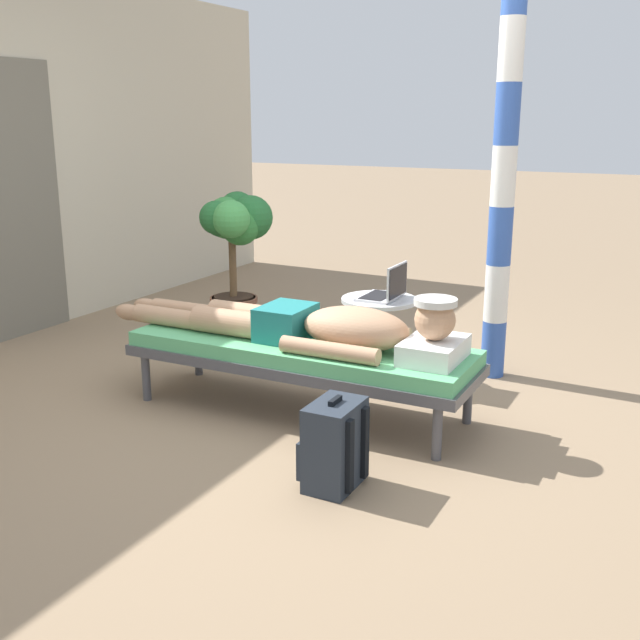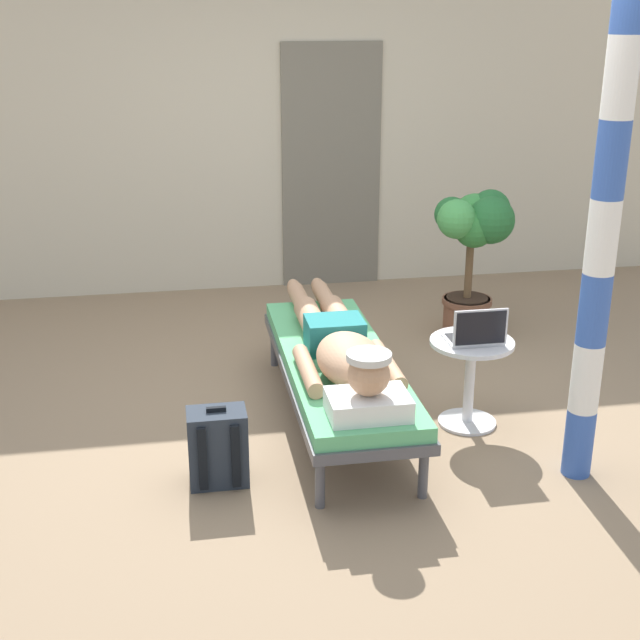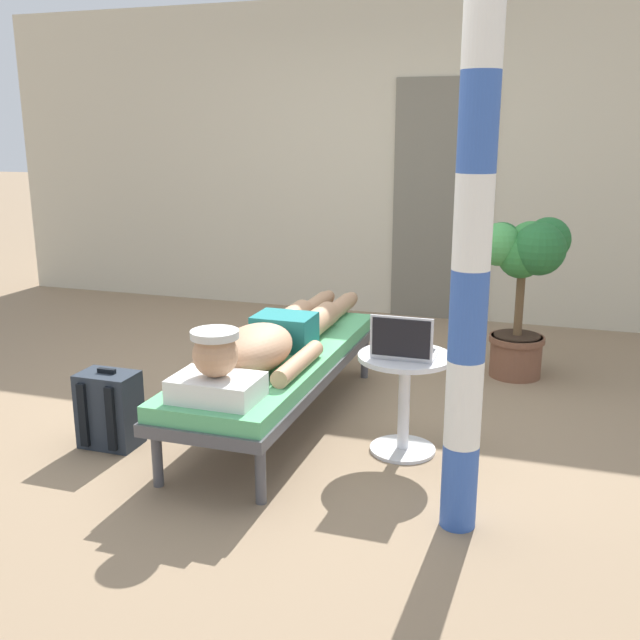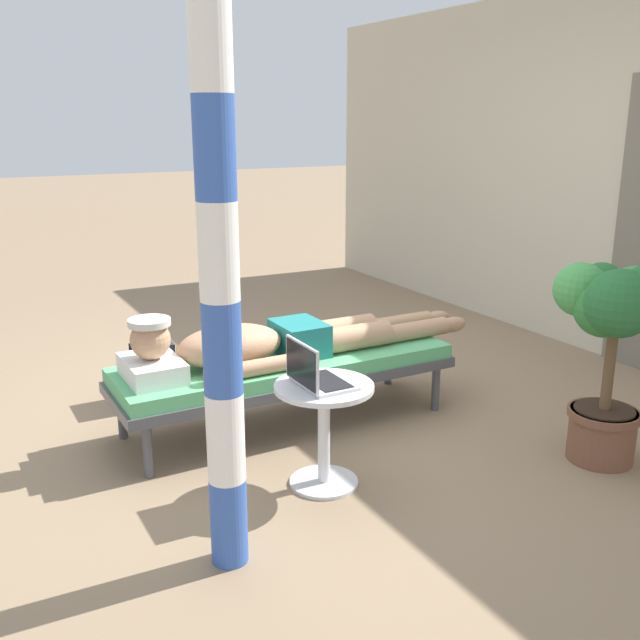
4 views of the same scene
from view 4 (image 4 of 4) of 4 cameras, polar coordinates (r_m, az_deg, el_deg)
ground_plane at (r=4.48m, az=-1.36°, el=-7.27°), size 40.00×40.00×0.00m
house_wall_back at (r=5.75m, az=23.15°, el=10.51°), size 7.60×0.20×2.70m
lounge_chair at (r=4.20m, az=-2.73°, el=-3.81°), size 0.62×2.00×0.42m
person_reclining at (r=4.10m, az=-4.12°, el=-1.77°), size 0.53×2.17×0.33m
side_table at (r=3.51m, az=0.31°, el=-7.66°), size 0.48×0.48×0.52m
laptop at (r=3.41m, az=-0.44°, el=-4.34°), size 0.31×0.24×0.23m
backpack at (r=4.71m, az=-12.91°, el=-3.94°), size 0.30×0.26×0.42m
potted_plant at (r=3.90m, az=22.29°, el=-0.23°), size 0.58×0.51×1.08m
porch_post at (r=2.65m, az=-8.02°, el=5.36°), size 0.15×0.15×2.56m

